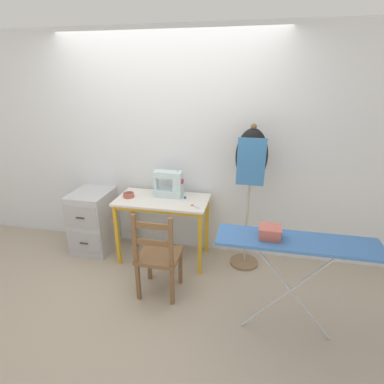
{
  "coord_description": "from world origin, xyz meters",
  "views": [
    {
      "loc": [
        0.97,
        -2.7,
        2.05
      ],
      "look_at": [
        0.35,
        0.24,
        0.88
      ],
      "focal_mm": 28.0,
      "sensor_mm": 36.0,
      "label": 1
    }
  ],
  "objects_px": {
    "fabric_bowl": "(129,195)",
    "storage_box": "(270,232)",
    "dress_form": "(251,165)",
    "sewing_machine": "(170,185)",
    "scissors": "(194,206)",
    "filing_cabinet": "(94,220)",
    "thread_spool_near_machine": "(185,197)",
    "wooden_chair": "(158,256)",
    "ironing_board": "(297,246)"
  },
  "relations": [
    {
      "from": "ironing_board",
      "to": "sewing_machine",
      "type": "bearing_deg",
      "value": 142.13
    },
    {
      "from": "scissors",
      "to": "filing_cabinet",
      "type": "height_order",
      "value": "scissors"
    },
    {
      "from": "wooden_chair",
      "to": "filing_cabinet",
      "type": "relative_size",
      "value": 1.22
    },
    {
      "from": "ironing_board",
      "to": "storage_box",
      "type": "relative_size",
      "value": 7.29
    },
    {
      "from": "dress_form",
      "to": "sewing_machine",
      "type": "bearing_deg",
      "value": 177.3
    },
    {
      "from": "ironing_board",
      "to": "thread_spool_near_machine",
      "type": "bearing_deg",
      "value": 138.97
    },
    {
      "from": "filing_cabinet",
      "to": "storage_box",
      "type": "height_order",
      "value": "storage_box"
    },
    {
      "from": "thread_spool_near_machine",
      "to": "dress_form",
      "type": "distance_m",
      "value": 0.81
    },
    {
      "from": "sewing_machine",
      "to": "thread_spool_near_machine",
      "type": "bearing_deg",
      "value": -13.02
    },
    {
      "from": "thread_spool_near_machine",
      "to": "wooden_chair",
      "type": "relative_size",
      "value": 0.04
    },
    {
      "from": "filing_cabinet",
      "to": "ironing_board",
      "type": "bearing_deg",
      "value": -22.56
    },
    {
      "from": "fabric_bowl",
      "to": "dress_form",
      "type": "height_order",
      "value": "dress_form"
    },
    {
      "from": "fabric_bowl",
      "to": "storage_box",
      "type": "relative_size",
      "value": 0.74
    },
    {
      "from": "scissors",
      "to": "ironing_board",
      "type": "bearing_deg",
      "value": -38.62
    },
    {
      "from": "dress_form",
      "to": "filing_cabinet",
      "type": "bearing_deg",
      "value": -179.54
    },
    {
      "from": "ironing_board",
      "to": "storage_box",
      "type": "xyz_separation_m",
      "value": [
        -0.21,
        0.0,
        0.1
      ]
    },
    {
      "from": "scissors",
      "to": "thread_spool_near_machine",
      "type": "bearing_deg",
      "value": 126.52
    },
    {
      "from": "thread_spool_near_machine",
      "to": "storage_box",
      "type": "distance_m",
      "value": 1.3
    },
    {
      "from": "thread_spool_near_machine",
      "to": "dress_form",
      "type": "xyz_separation_m",
      "value": [
        0.7,
        0.0,
        0.41
      ]
    },
    {
      "from": "dress_form",
      "to": "storage_box",
      "type": "relative_size",
      "value": 9.76
    },
    {
      "from": "fabric_bowl",
      "to": "wooden_chair",
      "type": "height_order",
      "value": "wooden_chair"
    },
    {
      "from": "sewing_machine",
      "to": "filing_cabinet",
      "type": "xyz_separation_m",
      "value": [
        -0.98,
        -0.06,
        -0.52
      ]
    },
    {
      "from": "sewing_machine",
      "to": "filing_cabinet",
      "type": "height_order",
      "value": "sewing_machine"
    },
    {
      "from": "sewing_machine",
      "to": "storage_box",
      "type": "xyz_separation_m",
      "value": [
        1.07,
        -0.99,
        0.04
      ]
    },
    {
      "from": "sewing_machine",
      "to": "filing_cabinet",
      "type": "distance_m",
      "value": 1.11
    },
    {
      "from": "thread_spool_near_machine",
      "to": "dress_form",
      "type": "height_order",
      "value": "dress_form"
    },
    {
      "from": "sewing_machine",
      "to": "thread_spool_near_machine",
      "type": "xyz_separation_m",
      "value": [
        0.18,
        -0.04,
        -0.12
      ]
    },
    {
      "from": "dress_form",
      "to": "storage_box",
      "type": "height_order",
      "value": "dress_form"
    },
    {
      "from": "sewing_machine",
      "to": "filing_cabinet",
      "type": "bearing_deg",
      "value": -176.68
    },
    {
      "from": "fabric_bowl",
      "to": "filing_cabinet",
      "type": "height_order",
      "value": "fabric_bowl"
    },
    {
      "from": "filing_cabinet",
      "to": "dress_form",
      "type": "distance_m",
      "value": 2.03
    },
    {
      "from": "filing_cabinet",
      "to": "wooden_chair",
      "type": "bearing_deg",
      "value": -32.5
    },
    {
      "from": "sewing_machine",
      "to": "ironing_board",
      "type": "bearing_deg",
      "value": -37.87
    },
    {
      "from": "sewing_machine",
      "to": "storage_box",
      "type": "relative_size",
      "value": 2.03
    },
    {
      "from": "sewing_machine",
      "to": "scissors",
      "type": "bearing_deg",
      "value": -35.6
    },
    {
      "from": "scissors",
      "to": "filing_cabinet",
      "type": "relative_size",
      "value": 0.16
    },
    {
      "from": "scissors",
      "to": "wooden_chair",
      "type": "height_order",
      "value": "wooden_chair"
    },
    {
      "from": "fabric_bowl",
      "to": "storage_box",
      "type": "distance_m",
      "value": 1.75
    },
    {
      "from": "thread_spool_near_machine",
      "to": "dress_form",
      "type": "bearing_deg",
      "value": 0.08
    },
    {
      "from": "scissors",
      "to": "thread_spool_near_machine",
      "type": "distance_m",
      "value": 0.24
    },
    {
      "from": "dress_form",
      "to": "ironing_board",
      "type": "relative_size",
      "value": 1.34
    },
    {
      "from": "fabric_bowl",
      "to": "storage_box",
      "type": "bearing_deg",
      "value": -29.51
    },
    {
      "from": "scissors",
      "to": "thread_spool_near_machine",
      "type": "relative_size",
      "value": 3.15
    },
    {
      "from": "filing_cabinet",
      "to": "fabric_bowl",
      "type": "bearing_deg",
      "value": -7.89
    },
    {
      "from": "fabric_bowl",
      "to": "wooden_chair",
      "type": "relative_size",
      "value": 0.13
    },
    {
      "from": "scissors",
      "to": "filing_cabinet",
      "type": "bearing_deg",
      "value": 172.26
    },
    {
      "from": "storage_box",
      "to": "scissors",
      "type": "bearing_deg",
      "value": 134.44
    },
    {
      "from": "wooden_chair",
      "to": "storage_box",
      "type": "distance_m",
      "value": 1.15
    },
    {
      "from": "sewing_machine",
      "to": "ironing_board",
      "type": "height_order",
      "value": "sewing_machine"
    },
    {
      "from": "sewing_machine",
      "to": "scissors",
      "type": "xyz_separation_m",
      "value": [
        0.33,
        -0.23,
        -0.14
      ]
    }
  ]
}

